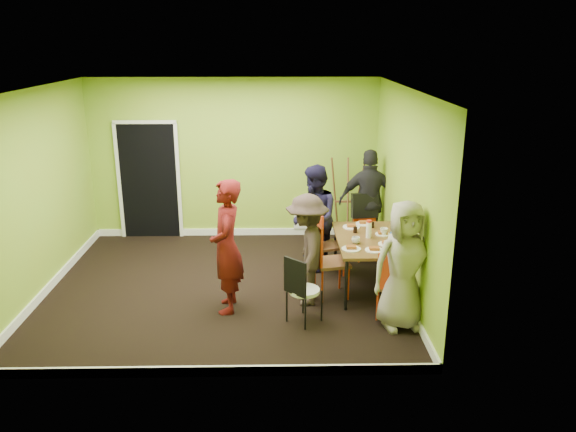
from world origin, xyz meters
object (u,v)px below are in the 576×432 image
Objects in this scene: chair_bentwood at (301,287)px; blue_bottle at (392,240)px; person_front_end at (404,265)px; dining_table at (369,242)px; person_standing at (227,247)px; chair_left_far at (324,240)px; easel at (347,200)px; person_left_far at (315,218)px; person_left_near at (307,250)px; thermos at (369,230)px; person_back_end at (370,201)px; chair_left_near at (326,256)px; orange_bottle at (367,232)px; chair_front_end at (392,281)px; chair_back_end at (365,212)px.

blue_bottle is (1.24, 0.66, 0.37)m from chair_bentwood.
dining_table is at bearing 92.62° from person_front_end.
person_standing is 2.23m from person_front_end.
dining_table is 0.78m from chair_left_far.
chair_left_far is at bearing -108.95° from easel.
person_left_far reaches higher than person_left_near.
person_back_end reaches higher than thermos.
thermos is 1.00m from person_left_far.
thermos is at bearing 92.53° from person_front_end.
person_front_end is at bearing 33.32° from chair_left_near.
person_front_end is (2.17, -0.50, -0.07)m from person_standing.
person_standing is 1.09× the size of person_front_end.
orange_bottle is at bearing 110.77° from chair_left_near.
person_left_far is (-0.09, 1.00, 0.22)m from chair_left_near.
chair_front_end is 4.09× the size of thermos.
person_left_near is at bearing -176.42° from blue_bottle.
person_standing is at bearing -125.61° from easel.
person_front_end is at bearing 85.23° from chair_back_end.
chair_left_far is 0.95× the size of chair_back_end.
person_back_end is (0.09, 0.16, 0.14)m from chair_back_end.
person_left_near is at bearing -108.71° from easel.
person_left_near is at bearing 52.24° from chair_back_end.
chair_bentwood is 0.59× the size of easel.
blue_bottle reaches higher than chair_front_end.
chair_left_far is 10.99× the size of orange_bottle.
dining_table is 0.96m from chair_front_end.
dining_table is at bearing 84.95° from person_back_end.
dining_table is 1.63× the size of chair_front_end.
orange_bottle is at bearing 110.94° from chair_front_end.
person_standing is at bearing -161.15° from thermos.
person_standing is at bearing -159.30° from chair_bentwood.
chair_back_end is 2.25m from chair_front_end.
person_back_end is at bearing 80.88° from dining_table.
person_left_far is 0.94× the size of person_back_end.
person_front_end is at bearing 17.27° from person_left_far.
person_standing is (-1.92, -0.76, 0.08)m from orange_bottle.
orange_bottle is at bearing -87.83° from easel.
blue_bottle is 0.76m from person_front_end.
chair_front_end is 2.13m from person_standing.
easel is 3.19m from person_standing.
chair_front_end is at bearing 37.23° from chair_left_near.
person_left_near is (-0.88, -0.58, -0.04)m from orange_bottle.
chair_back_end is 1.29m from thermos.
chair_front_end is 1.15m from chair_bentwood.
chair_front_end is 0.61× the size of easel.
easel reaches higher than chair_left_near.
orange_bottle is (0.57, -0.36, 0.24)m from chair_left_far.
person_back_end is at bearing 155.24° from person_left_near.
easel reaches higher than person_left_near.
easel is at bearing -78.45° from chair_back_end.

